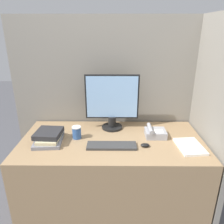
% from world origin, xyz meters
% --- Properties ---
extents(cubicle_panel_rear, '(1.99, 0.04, 1.80)m').
position_xyz_m(cubicle_panel_rear, '(0.00, 0.83, 0.90)').
color(cubicle_panel_rear, gray).
rests_on(cubicle_panel_rear, ground_plane).
extents(cubicle_panel_right, '(0.04, 0.85, 1.80)m').
position_xyz_m(cubicle_panel_right, '(0.83, 0.43, 0.90)').
color(cubicle_panel_right, gray).
rests_on(cubicle_panel_right, ground_plane).
extents(desk, '(1.59, 0.79, 0.76)m').
position_xyz_m(desk, '(0.00, 0.40, 0.38)').
color(desk, '#937551').
rests_on(desk, ground_plane).
extents(monitor, '(0.50, 0.20, 0.53)m').
position_xyz_m(monitor, '(0.00, 0.64, 1.02)').
color(monitor, black).
rests_on(monitor, desk).
extents(keyboard, '(0.41, 0.13, 0.02)m').
position_xyz_m(keyboard, '(0.00, 0.27, 0.77)').
color(keyboard, '#333333').
rests_on(keyboard, desk).
extents(mouse, '(0.07, 0.05, 0.03)m').
position_xyz_m(mouse, '(0.28, 0.27, 0.78)').
color(mouse, black).
rests_on(mouse, desk).
extents(coffee_cup, '(0.08, 0.08, 0.11)m').
position_xyz_m(coffee_cup, '(-0.31, 0.42, 0.82)').
color(coffee_cup, '#335999').
rests_on(coffee_cup, desk).
extents(book_stack, '(0.25, 0.31, 0.10)m').
position_xyz_m(book_stack, '(-0.54, 0.35, 0.81)').
color(book_stack, slate).
rests_on(book_stack, desk).
extents(desk_telephone, '(0.18, 0.18, 0.10)m').
position_xyz_m(desk_telephone, '(0.39, 0.46, 0.80)').
color(desk_telephone, '#99999E').
rests_on(desk_telephone, desk).
extents(paper_pile, '(0.21, 0.29, 0.02)m').
position_xyz_m(paper_pile, '(0.64, 0.26, 0.77)').
color(paper_pile, white).
rests_on(paper_pile, desk).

